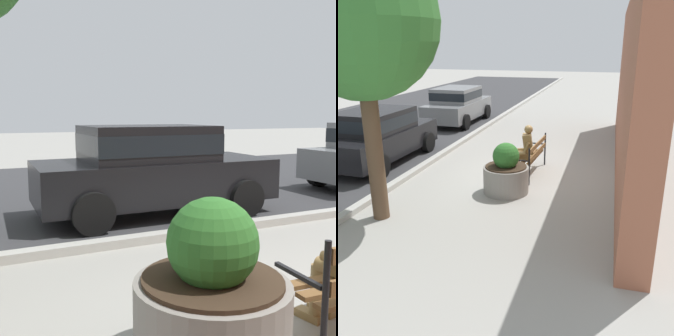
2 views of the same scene
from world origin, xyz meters
TOP-DOWN VIEW (x-y plane):
  - street_surface at (0.00, 7.50)m, footprint 60.00×9.00m
  - curb_stone at (0.00, 2.90)m, footprint 60.00×0.20m
  - concrete_planter at (-1.33, 0.14)m, footprint 1.07×1.07m
  - parked_car_black at (0.03, 4.40)m, footprint 4.12×1.95m

SIDE VIEW (x-z plane):
  - street_surface at x=0.00m, z-range 0.00..0.01m
  - curb_stone at x=0.00m, z-range 0.00..0.12m
  - concrete_planter at x=-1.33m, z-range -0.14..1.06m
  - parked_car_black at x=0.03m, z-range 0.06..1.62m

